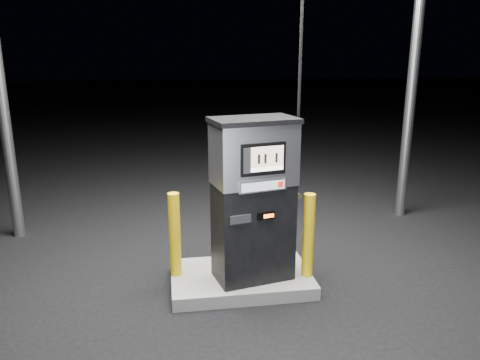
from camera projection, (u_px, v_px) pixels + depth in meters
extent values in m
plane|color=black|center=(241.00, 285.00, 5.46)|extent=(80.00, 80.00, 0.00)
cube|color=slate|center=(241.00, 279.00, 5.44)|extent=(1.60, 1.00, 0.15)
cylinder|color=gray|center=(413.00, 77.00, 7.20)|extent=(0.16, 0.16, 4.50)
cube|color=black|center=(253.00, 231.00, 5.19)|extent=(0.92, 0.65, 1.10)
cube|color=silver|center=(254.00, 154.00, 4.96)|extent=(0.94, 0.67, 0.66)
cube|color=black|center=(254.00, 120.00, 4.86)|extent=(0.98, 0.71, 0.05)
cube|color=black|center=(263.00, 159.00, 4.73)|extent=(0.49, 0.13, 0.33)
cube|color=#C2A68D|center=(267.00, 157.00, 4.72)|extent=(0.35, 0.08, 0.21)
cube|color=white|center=(267.00, 169.00, 4.76)|extent=(0.35, 0.08, 0.04)
cube|color=silver|center=(263.00, 186.00, 4.80)|extent=(0.52, 0.14, 0.12)
cube|color=#ADB0B5|center=(263.00, 186.00, 4.79)|extent=(0.47, 0.10, 0.09)
cube|color=#AA200B|center=(281.00, 184.00, 4.85)|extent=(0.06, 0.02, 0.06)
cube|color=black|center=(266.00, 216.00, 4.91)|extent=(0.19, 0.06, 0.08)
cube|color=#E2400B|center=(269.00, 216.00, 4.91)|extent=(0.11, 0.03, 0.04)
cube|color=black|center=(240.00, 219.00, 4.81)|extent=(0.23, 0.07, 0.09)
cube|color=black|center=(291.00, 195.00, 5.25)|extent=(0.12, 0.17, 0.22)
cylinder|color=gray|center=(295.00, 194.00, 5.27)|extent=(0.10, 0.20, 0.06)
cylinder|color=black|center=(300.00, 60.00, 4.83)|extent=(0.04, 0.04, 2.73)
cylinder|color=#E2B60C|center=(175.00, 235.00, 5.26)|extent=(0.16, 0.16, 0.97)
cylinder|color=#E2B60C|center=(308.00, 235.00, 5.24)|extent=(0.17, 0.17, 0.97)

